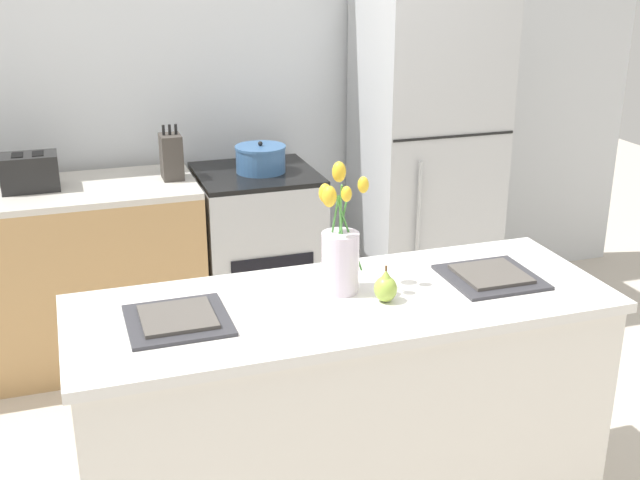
% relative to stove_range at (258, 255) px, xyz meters
% --- Properties ---
extents(back_wall, '(5.20, 0.08, 2.70)m').
position_rel_stove_range_xyz_m(back_wall, '(-0.10, 0.40, 0.90)').
color(back_wall, silver).
rests_on(back_wall, ground_plane).
extents(kitchen_island, '(1.80, 0.66, 0.90)m').
position_rel_stove_range_xyz_m(kitchen_island, '(-0.10, -1.60, -0.00)').
color(kitchen_island, silver).
rests_on(kitchen_island, ground_plane).
extents(back_counter, '(1.68, 0.60, 0.91)m').
position_rel_stove_range_xyz_m(back_counter, '(-1.16, 0.00, 0.00)').
color(back_counter, tan).
rests_on(back_counter, ground_plane).
extents(stove_range, '(0.60, 0.61, 0.91)m').
position_rel_stove_range_xyz_m(stove_range, '(0.00, 0.00, 0.00)').
color(stove_range, '#B2B5B7').
rests_on(stove_range, ground_plane).
extents(refrigerator, '(0.68, 0.67, 1.77)m').
position_rel_stove_range_xyz_m(refrigerator, '(0.95, 0.00, 0.43)').
color(refrigerator, '#B7BABC').
rests_on(refrigerator, ground_plane).
extents(flower_vase, '(0.17, 0.14, 0.44)m').
position_rel_stove_range_xyz_m(flower_vase, '(-0.09, -1.53, 0.59)').
color(flower_vase, silver).
rests_on(flower_vase, kitchen_island).
extents(pear_figurine, '(0.08, 0.08, 0.12)m').
position_rel_stove_range_xyz_m(pear_figurine, '(0.02, -1.66, 0.50)').
color(pear_figurine, '#9EBC47').
rests_on(pear_figurine, kitchen_island).
extents(plate_setting_left, '(0.31, 0.31, 0.02)m').
position_rel_stove_range_xyz_m(plate_setting_left, '(-0.65, -1.59, 0.46)').
color(plate_setting_left, '#333338').
rests_on(plate_setting_left, kitchen_island).
extents(plate_setting_right, '(0.31, 0.31, 0.02)m').
position_rel_stove_range_xyz_m(plate_setting_right, '(0.45, -1.59, 0.46)').
color(plate_setting_right, '#333338').
rests_on(plate_setting_right, kitchen_island).
extents(toaster, '(0.28, 0.18, 0.17)m').
position_rel_stove_range_xyz_m(toaster, '(-1.08, 0.02, 0.54)').
color(toaster, black).
rests_on(toaster, back_counter).
extents(cooking_pot, '(0.26, 0.26, 0.16)m').
position_rel_stove_range_xyz_m(cooking_pot, '(0.02, -0.01, 0.52)').
color(cooking_pot, '#386093').
rests_on(cooking_pot, stove_range).
extents(knife_block, '(0.10, 0.14, 0.27)m').
position_rel_stove_range_xyz_m(knife_block, '(-0.42, 0.01, 0.57)').
color(knife_block, '#3D3833').
rests_on(knife_block, back_counter).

